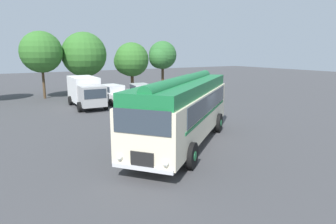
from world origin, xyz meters
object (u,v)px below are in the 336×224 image
Objects in this scene: car_near_left at (113,94)px; box_van at (86,91)px; car_mid_left at (141,93)px; vintage_bus at (183,108)px.

box_van is (-2.63, -0.56, 0.52)m from car_near_left.
car_near_left is 1.00× the size of car_mid_left.
car_mid_left is 0.75× the size of box_van.
vintage_bus is at bearing -106.93° from car_mid_left.
box_van is at bearing 178.99° from car_mid_left.
box_van is at bearing -168.02° from car_near_left.
box_van is at bearing 95.39° from vintage_bus.
vintage_bus is 1.60× the size of box_van.
box_van is (-5.16, 0.09, 0.52)m from car_mid_left.
vintage_bus reaches higher than car_mid_left.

